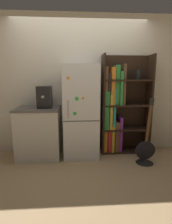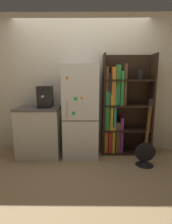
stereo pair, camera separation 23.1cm
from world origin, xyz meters
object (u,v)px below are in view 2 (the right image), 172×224
at_px(refrigerator, 81,112).
at_px(bookshelf, 120,109).
at_px(espresso_machine, 45,97).
at_px(guitar, 145,156).

distance_m(refrigerator, bookshelf, 0.75).
bearing_deg(bookshelf, espresso_machine, -172.82).
relative_size(refrigerator, espresso_machine, 4.41).
bearing_deg(guitar, espresso_machine, 167.61).
bearing_deg(refrigerator, bookshelf, 11.44).
height_order(bookshelf, espresso_machine, bookshelf).
xyz_separation_m(refrigerator, espresso_machine, (-0.63, -0.02, 0.28)).
distance_m(bookshelf, guitar, 0.95).
relative_size(espresso_machine, guitar, 0.33).
bearing_deg(guitar, bookshelf, 122.09).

